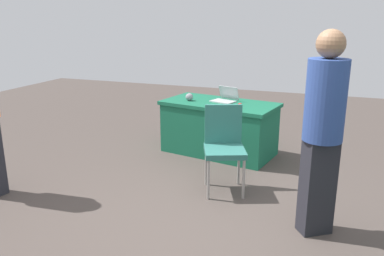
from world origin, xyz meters
name	(u,v)px	position (x,y,z in m)	size (l,w,h in m)	color
ground_plane	(201,230)	(0.00, 0.00, 0.00)	(14.40, 14.40, 0.00)	#4C423D
table_foreground	(219,128)	(0.47, -2.13, 0.38)	(1.70, 1.08, 0.75)	#196647
chair_tucked_right	(224,143)	(0.06, -0.95, 0.55)	(0.57, 0.57, 0.96)	#9E9993
person_attendee_browsing	(323,124)	(-0.98, -0.34, 1.02)	(0.47, 0.47, 1.82)	#26262D
laptop_silver	(225,99)	(0.41, -2.21, 0.79)	(0.39, 0.38, 0.21)	silver
yarn_ball	(189,97)	(0.90, -2.08, 0.80)	(0.11, 0.11, 0.11)	gray
scissors_red	(239,105)	(0.17, -2.06, 0.75)	(0.18, 0.04, 0.01)	red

